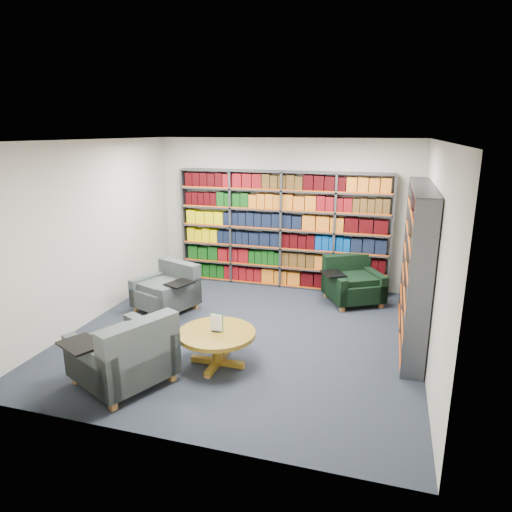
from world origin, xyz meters
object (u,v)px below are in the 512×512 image
(chair_teal_front, at_px, (127,357))
(coffee_table, at_px, (217,338))
(chair_teal_left, at_px, (169,291))
(chair_green_right, at_px, (351,284))

(chair_teal_front, height_order, coffee_table, chair_teal_front)
(chair_teal_left, relative_size, chair_teal_front, 0.86)
(chair_teal_left, xyz_separation_m, chair_teal_front, (0.64, -2.34, 0.05))
(chair_teal_front, distance_m, coffee_table, 1.12)
(chair_teal_left, relative_size, chair_green_right, 0.97)
(chair_green_right, xyz_separation_m, chair_teal_front, (-2.27, -3.59, 0.04))
(chair_teal_left, distance_m, coffee_table, 2.17)
(chair_teal_front, bearing_deg, chair_teal_left, 105.27)
(chair_teal_front, xyz_separation_m, coffee_table, (0.84, 0.75, 0.01))
(chair_green_right, bearing_deg, coffee_table, -116.76)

